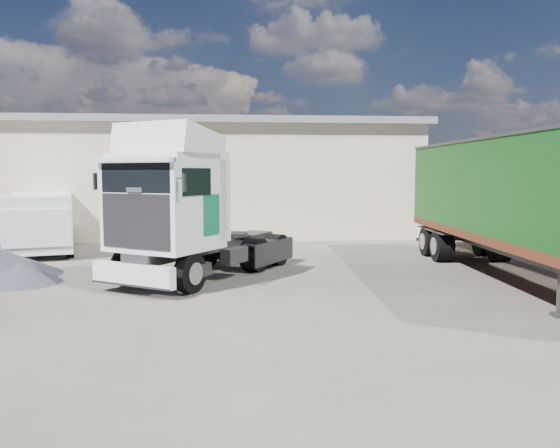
{
  "coord_description": "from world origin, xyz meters",
  "views": [
    {
      "loc": [
        0.62,
        -13.07,
        2.93
      ],
      "look_at": [
        2.0,
        3.0,
        1.41
      ],
      "focal_mm": 35.0,
      "sensor_mm": 36.0,
      "label": 1
    }
  ],
  "objects": [
    {
      "name": "ground",
      "position": [
        0.0,
        0.0,
        0.0
      ],
      "size": [
        120.0,
        120.0,
        0.0
      ],
      "primitive_type": "plane",
      "color": "black",
      "rests_on": "ground"
    },
    {
      "name": "brick_boundary_wall",
      "position": [
        11.5,
        6.0,
        1.25
      ],
      "size": [
        0.35,
        26.0,
        2.5
      ],
      "primitive_type": "cube",
      "color": "maroon",
      "rests_on": "ground"
    },
    {
      "name": "tractor_unit",
      "position": [
        -0.69,
        1.63,
        1.75
      ],
      "size": [
        5.25,
        6.4,
        4.17
      ],
      "rotation": [
        0.0,
        0.0,
        -0.57
      ],
      "color": "black",
      "rests_on": "ground"
    },
    {
      "name": "warehouse",
      "position": [
        -6.0,
        16.0,
        2.66
      ],
      "size": [
        30.6,
        12.6,
        5.42
      ],
      "color": "beige",
      "rests_on": "ground"
    },
    {
      "name": "box_trailer",
      "position": [
        8.28,
        1.01,
        2.35
      ],
      "size": [
        3.02,
        11.72,
        3.86
      ],
      "rotation": [
        0.0,
        0.0,
        -0.05
      ],
      "color": "#2D2D30",
      "rests_on": "ground"
    },
    {
      "name": "panel_van",
      "position": [
        -6.38,
        7.39,
        1.11
      ],
      "size": [
        3.51,
        5.63,
        2.14
      ],
      "rotation": [
        0.0,
        0.0,
        0.28
      ],
      "color": "black",
      "rests_on": "ground"
    }
  ]
}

